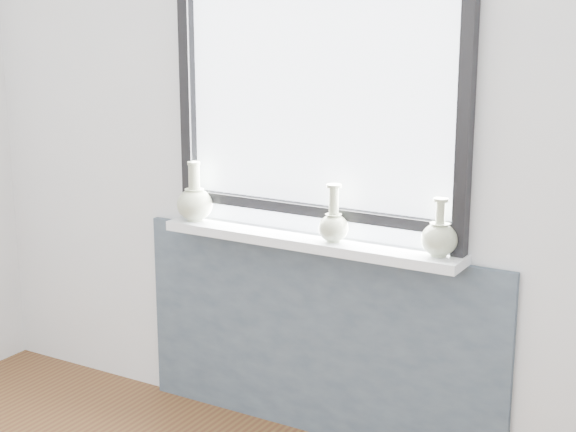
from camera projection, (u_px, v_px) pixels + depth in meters
The scene contains 7 objects.
back_wall at pixel (321, 136), 3.58m from camera, with size 3.60×0.02×2.60m, color silver.
apron_panel at pixel (315, 339), 3.76m from camera, with size 1.70×0.03×0.86m, color #4D5B69.
windowsill at pixel (308, 241), 3.59m from camera, with size 1.32×0.18×0.04m, color white.
window at pixel (316, 102), 3.51m from camera, with size 1.30×0.06×1.05m.
vase_a at pixel (195, 202), 3.83m from camera, with size 0.16×0.16×0.26m.
vase_b at pixel (333, 224), 3.50m from camera, with size 0.12×0.12×0.23m.
vase_c at pixel (439, 237), 3.30m from camera, with size 0.14×0.14×0.22m.
Camera 1 is at (1.69, -1.32, 1.83)m, focal length 55.00 mm.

